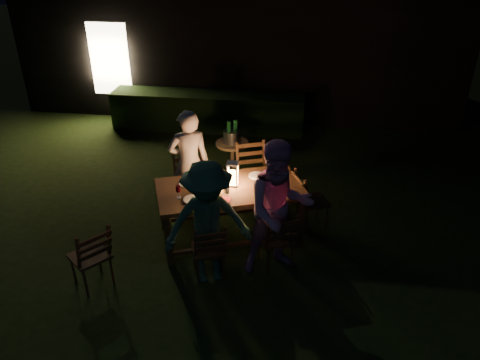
# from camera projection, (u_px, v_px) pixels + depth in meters

# --- Properties ---
(garden_envelope) EXTENTS (40.00, 40.00, 3.20)m
(garden_envelope) POSITION_uv_depth(u_px,v_px,m) (244.00, 34.00, 11.75)
(garden_envelope) COLOR black
(garden_envelope) RESTS_ON ground
(dining_table) EXTENTS (2.22, 1.65, 0.83)m
(dining_table) POSITION_uv_depth(u_px,v_px,m) (230.00, 192.00, 6.49)
(dining_table) COLOR #442A16
(dining_table) RESTS_ON ground
(chair_near_left) EXTENTS (0.52, 0.54, 0.89)m
(chair_near_left) POSITION_uv_depth(u_px,v_px,m) (209.00, 258.00, 5.98)
(chair_near_left) COLOR #442A16
(chair_near_left) RESTS_ON ground
(chair_near_right) EXTENTS (0.56, 0.58, 0.93)m
(chair_near_right) POSITION_uv_depth(u_px,v_px,m) (276.00, 248.00, 6.16)
(chair_near_right) COLOR #442A16
(chair_near_right) RESTS_ON ground
(chair_far_left) EXTENTS (0.63, 0.65, 1.08)m
(chair_far_left) POSITION_uv_depth(u_px,v_px,m) (191.00, 195.00, 7.27)
(chair_far_left) COLOR #442A16
(chair_far_left) RESTS_ON ground
(chair_far_right) EXTENTS (0.63, 0.65, 1.07)m
(chair_far_right) POSITION_uv_depth(u_px,v_px,m) (254.00, 188.00, 7.47)
(chair_far_right) COLOR #442A16
(chair_far_right) RESTS_ON ground
(chair_end) EXTENTS (0.59, 0.57, 0.95)m
(chair_end) POSITION_uv_depth(u_px,v_px,m) (311.00, 209.00, 6.96)
(chair_end) COLOR #442A16
(chair_end) RESTS_ON ground
(chair_spare) EXTENTS (0.63, 0.63, 0.96)m
(chair_spare) POSITION_uv_depth(u_px,v_px,m) (92.00, 266.00, 5.81)
(chair_spare) COLOR #442A16
(chair_spare) RESTS_ON ground
(person_house_side) EXTENTS (0.72, 0.60, 1.70)m
(person_house_side) POSITION_uv_depth(u_px,v_px,m) (189.00, 163.00, 7.06)
(person_house_side) COLOR beige
(person_house_side) RESTS_ON ground
(person_opp_right) EXTENTS (1.08, 0.96, 1.82)m
(person_opp_right) POSITION_uv_depth(u_px,v_px,m) (279.00, 209.00, 5.81)
(person_opp_right) COLOR #CD8DBE
(person_opp_right) RESTS_ON ground
(person_opp_left) EXTENTS (1.23, 0.96, 1.67)m
(person_opp_left) POSITION_uv_depth(u_px,v_px,m) (208.00, 224.00, 5.66)
(person_opp_left) COLOR #306147
(person_opp_left) RESTS_ON ground
(lantern) EXTENTS (0.16, 0.16, 0.35)m
(lantern) POSITION_uv_depth(u_px,v_px,m) (233.00, 175.00, 6.43)
(lantern) COLOR white
(lantern) RESTS_ON dining_table
(plate_far_left) EXTENTS (0.25, 0.25, 0.01)m
(plate_far_left) POSITION_uv_depth(u_px,v_px,m) (188.00, 184.00, 6.53)
(plate_far_left) COLOR white
(plate_far_left) RESTS_ON dining_table
(plate_near_left) EXTENTS (0.25, 0.25, 0.01)m
(plate_near_left) POSITION_uv_depth(u_px,v_px,m) (193.00, 199.00, 6.15)
(plate_near_left) COLOR white
(plate_near_left) RESTS_ON dining_table
(plate_far_right) EXTENTS (0.25, 0.25, 0.01)m
(plate_far_right) POSITION_uv_depth(u_px,v_px,m) (257.00, 176.00, 6.73)
(plate_far_right) COLOR white
(plate_far_right) RESTS_ON dining_table
(plate_near_right) EXTENTS (0.25, 0.25, 0.01)m
(plate_near_right) POSITION_uv_depth(u_px,v_px,m) (266.00, 191.00, 6.35)
(plate_near_right) COLOR white
(plate_near_right) RESTS_ON dining_table
(wineglass_a) EXTENTS (0.06, 0.06, 0.18)m
(wineglass_a) POSITION_uv_depth(u_px,v_px,m) (205.00, 175.00, 6.59)
(wineglass_a) COLOR #59070F
(wineglass_a) RESTS_ON dining_table
(wineglass_b) EXTENTS (0.06, 0.06, 0.18)m
(wineglass_b) POSITION_uv_depth(u_px,v_px,m) (178.00, 192.00, 6.17)
(wineglass_b) COLOR #59070F
(wineglass_b) RESTS_ON dining_table
(wineglass_c) EXTENTS (0.06, 0.06, 0.18)m
(wineglass_c) POSITION_uv_depth(u_px,v_px,m) (256.00, 189.00, 6.23)
(wineglass_c) COLOR #59070F
(wineglass_c) RESTS_ON dining_table
(wineglass_d) EXTENTS (0.06, 0.06, 0.18)m
(wineglass_d) POSITION_uv_depth(u_px,v_px,m) (269.00, 171.00, 6.69)
(wineglass_d) COLOR #59070F
(wineglass_d) RESTS_ON dining_table
(wineglass_e) EXTENTS (0.06, 0.06, 0.18)m
(wineglass_e) POSITION_uv_depth(u_px,v_px,m) (227.00, 193.00, 6.14)
(wineglass_e) COLOR silver
(wineglass_e) RESTS_ON dining_table
(bottle_table) EXTENTS (0.07, 0.07, 0.28)m
(bottle_table) POSITION_uv_depth(u_px,v_px,m) (212.00, 180.00, 6.34)
(bottle_table) COLOR #0F471E
(bottle_table) RESTS_ON dining_table
(napkin_left) EXTENTS (0.18, 0.14, 0.01)m
(napkin_left) POSITION_uv_depth(u_px,v_px,m) (224.00, 200.00, 6.15)
(napkin_left) COLOR red
(napkin_left) RESTS_ON dining_table
(napkin_right) EXTENTS (0.18, 0.14, 0.01)m
(napkin_right) POSITION_uv_depth(u_px,v_px,m) (274.00, 193.00, 6.31)
(napkin_right) COLOR red
(napkin_right) RESTS_ON dining_table
(phone) EXTENTS (0.14, 0.07, 0.01)m
(phone) POSITION_uv_depth(u_px,v_px,m) (188.00, 203.00, 6.07)
(phone) COLOR black
(phone) RESTS_ON dining_table
(side_table) EXTENTS (0.56, 0.56, 0.76)m
(side_table) POSITION_uv_depth(u_px,v_px,m) (232.00, 147.00, 7.99)
(side_table) COLOR olive
(side_table) RESTS_ON ground
(ice_bucket) EXTENTS (0.30, 0.30, 0.22)m
(ice_bucket) POSITION_uv_depth(u_px,v_px,m) (232.00, 136.00, 7.90)
(ice_bucket) COLOR #A5A8AD
(ice_bucket) RESTS_ON side_table
(bottle_bucket_a) EXTENTS (0.07, 0.07, 0.32)m
(bottle_bucket_a) POSITION_uv_depth(u_px,v_px,m) (229.00, 135.00, 7.85)
(bottle_bucket_a) COLOR #0F471E
(bottle_bucket_a) RESTS_ON side_table
(bottle_bucket_b) EXTENTS (0.07, 0.07, 0.32)m
(bottle_bucket_b) POSITION_uv_depth(u_px,v_px,m) (235.00, 133.00, 7.90)
(bottle_bucket_b) COLOR #0F471E
(bottle_bucket_b) RESTS_ON side_table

